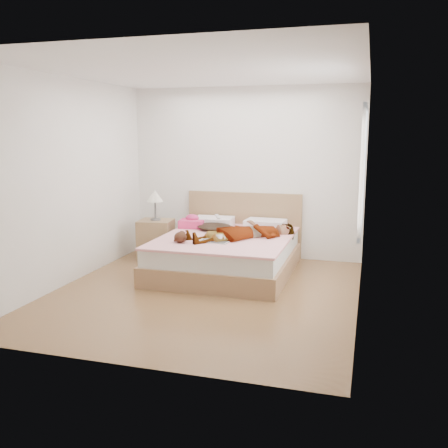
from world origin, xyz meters
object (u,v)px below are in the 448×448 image
bed (228,252)px  coffee_mug (219,238)px  magazine (214,241)px  plush_toy (181,237)px  phone (218,216)px  woman (244,229)px  towel (192,222)px  nightstand (156,236)px

bed → coffee_mug: bearing=-87.7°
magazine → plush_toy: (-0.40, -0.17, 0.07)m
phone → magazine: 0.82m
woman → coffee_mug: (-0.23, -0.38, -0.06)m
coffee_mug → towel: bearing=128.7°
nightstand → plush_toy: bearing=-50.8°
bed → magazine: bearing=-97.1°
towel → coffee_mug: size_ratio=3.04×
towel → plush_toy: towel is taller
magazine → coffee_mug: size_ratio=3.28×
magazine → plush_toy: bearing=-157.7°
phone → nightstand: 1.05m
woman → towel: bearing=-157.7°
magazine → coffee_mug: 0.09m
magazine → bed: bearing=82.9°
bed → phone: bearing=127.2°
coffee_mug → nightstand: 1.50m
woman → plush_toy: size_ratio=5.93×
bed → magazine: bed is taller
woman → plush_toy: bearing=-93.2°
plush_toy → nightstand: bearing=129.2°
towel → plush_toy: bearing=-78.2°
bed → towel: bearing=149.0°
towel → nightstand: nightstand is taller
phone → towel: (-0.43, 0.08, -0.12)m
towel → nightstand: 0.62m
bed → coffee_mug: size_ratio=16.00×
woman → phone: size_ratio=15.11×
phone → towel: 0.45m
woman → bed: bearing=-146.8°
magazine → nightstand: nightstand is taller
coffee_mug → woman: bearing=58.6°
phone → towel: size_ratio=0.27×
coffee_mug → plush_toy: bearing=-161.9°
phone → magazine: phone is taller
bed → plush_toy: size_ratio=7.74×
plush_toy → nightstand: (-0.78, 0.95, -0.23)m
magazine → plush_toy: 0.44m
nightstand → coffee_mug: bearing=-32.4°
phone → plush_toy: (-0.21, -0.94, -0.13)m
magazine → coffee_mug: coffee_mug is taller
woman → phone: bearing=-169.0°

